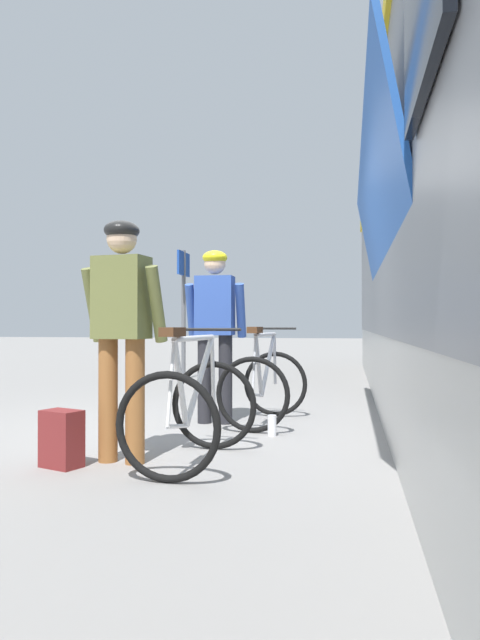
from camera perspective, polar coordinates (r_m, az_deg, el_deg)
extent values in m
plane|color=gray|center=(5.55, -4.65, -10.89)|extent=(80.00, 80.00, 0.00)
cube|color=#2356B2|center=(5.41, 13.85, 8.00)|extent=(0.36, 4.93, 1.68)
cube|color=yellow|center=(5.33, 14.18, 26.52)|extent=(0.04, 19.60, 0.20)
cylinder|color=#935B2D|center=(4.35, -12.99, -7.76)|extent=(0.14, 0.14, 0.90)
cylinder|color=#935B2D|center=(4.24, -10.40, -7.95)|extent=(0.14, 0.14, 0.90)
cube|color=olive|center=(4.26, -11.69, 2.19)|extent=(0.40, 0.28, 0.60)
cylinder|color=olive|center=(4.43, -14.39, 1.45)|extent=(0.12, 0.27, 0.56)
cylinder|color=olive|center=(4.18, -8.31, 1.55)|extent=(0.12, 0.27, 0.56)
sphere|color=beige|center=(4.31, -11.68, 7.91)|extent=(0.22, 0.22, 0.22)
ellipsoid|color=black|center=(4.32, -11.68, 8.71)|extent=(0.28, 0.30, 0.14)
cylinder|color=#232328|center=(5.89, -3.57, -5.88)|extent=(0.14, 0.14, 0.90)
cylinder|color=#232328|center=(5.85, -1.46, -5.92)|extent=(0.14, 0.14, 0.90)
cube|color=#2D4C9E|center=(5.85, -2.51, 1.44)|extent=(0.39, 0.25, 0.60)
cylinder|color=#2D4C9E|center=(5.94, -4.89, 0.93)|extent=(0.10, 0.26, 0.56)
cylinder|color=#2D4C9E|center=(5.84, 0.06, 0.95)|extent=(0.10, 0.26, 0.56)
sphere|color=beige|center=(5.88, -2.51, 5.63)|extent=(0.22, 0.22, 0.22)
ellipsoid|color=yellow|center=(5.88, -2.51, 6.22)|extent=(0.26, 0.28, 0.14)
torus|color=black|center=(4.67, -2.64, -8.46)|extent=(0.71, 0.09, 0.71)
torus|color=black|center=(3.71, -7.23, -10.51)|extent=(0.71, 0.09, 0.71)
cylinder|color=white|center=(4.30, -4.01, -5.80)|extent=(0.08, 0.65, 0.63)
cylinder|color=white|center=(4.17, -4.51, -1.81)|extent=(0.09, 0.85, 0.04)
cylinder|color=white|center=(3.90, -5.95, -6.34)|extent=(0.06, 0.28, 0.62)
cylinder|color=white|center=(3.88, -6.26, -10.47)|extent=(0.05, 0.36, 0.08)
cylinder|color=white|center=(3.73, -6.89, -6.19)|extent=(0.03, 0.14, 0.56)
cylinder|color=white|center=(4.61, -2.73, -5.11)|extent=(0.04, 0.08, 0.55)
cylinder|color=black|center=(4.57, -2.81, -0.95)|extent=(0.48, 0.05, 0.02)
cube|color=#4C2D19|center=(3.74, -6.72, -1.19)|extent=(0.11, 0.25, 0.06)
torus|color=black|center=(6.35, 3.53, -6.36)|extent=(0.71, 0.11, 0.71)
torus|color=black|center=(5.36, 1.26, -7.43)|extent=(0.71, 0.11, 0.71)
cylinder|color=silver|center=(5.98, 2.82, -4.33)|extent=(0.09, 0.65, 0.63)
cylinder|color=silver|center=(5.85, 2.56, -1.45)|extent=(0.11, 0.85, 0.04)
cylinder|color=silver|center=(5.57, 1.86, -4.61)|extent=(0.06, 0.28, 0.62)
cylinder|color=silver|center=(5.53, 1.72, -7.49)|extent=(0.06, 0.36, 0.08)
cylinder|color=silver|center=(5.39, 1.42, -4.46)|extent=(0.04, 0.14, 0.56)
cylinder|color=silver|center=(6.30, 3.48, -3.89)|extent=(0.04, 0.08, 0.55)
cylinder|color=black|center=(6.26, 3.43, -0.84)|extent=(0.48, 0.06, 0.02)
cube|color=#4C2D19|center=(5.41, 1.49, -1.00)|extent=(0.12, 0.25, 0.06)
cube|color=maroon|center=(4.30, -17.33, -11.21)|extent=(0.32, 0.26, 0.40)
cylinder|color=silver|center=(5.25, 3.20, -10.45)|extent=(0.08, 0.08, 0.19)
cylinder|color=#595B60|center=(10.72, -5.64, 0.53)|extent=(0.08, 0.08, 2.40)
cube|color=#193F99|center=(10.78, -5.64, 5.59)|extent=(0.04, 0.70, 0.44)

